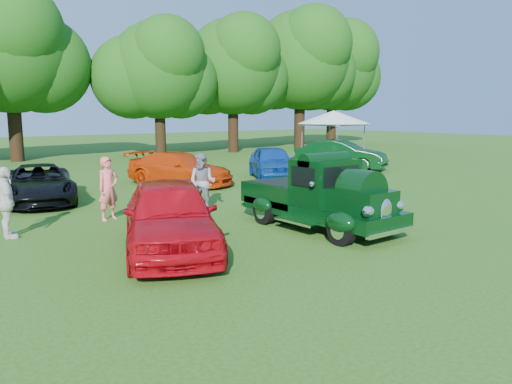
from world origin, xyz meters
TOP-DOWN VIEW (x-y plane):
  - ground at (0.00, 0.00)m, footprint 120.00×120.00m
  - hero_pickup at (0.82, 0.24)m, footprint 2.25×4.83m
  - red_convertible at (-3.44, 0.62)m, footprint 3.73×5.23m
  - back_car_black at (-4.06, 8.90)m, footprint 3.22×5.14m
  - back_car_orange at (1.89, 9.69)m, footprint 3.78×5.24m
  - back_car_blue at (6.34, 8.87)m, footprint 3.83×4.85m
  - back_car_green at (11.66, 9.44)m, footprint 3.67×5.13m
  - spectator_pink at (-3.24, 4.71)m, footprint 0.77×0.61m
  - spectator_grey at (-0.38, 4.19)m, footprint 1.08×1.13m
  - spectator_white at (-6.05, 4.16)m, footprint 0.50×1.07m
  - canopy_tent at (13.46, 11.74)m, footprint 4.66×4.66m
  - tree_line at (1.19, 23.81)m, footprint 61.89×10.28m

SIDE VIEW (x-z plane):
  - ground at x=0.00m, z-range 0.00..0.00m
  - back_car_black at x=-4.06m, z-range 0.00..1.33m
  - back_car_orange at x=1.89m, z-range 0.00..1.41m
  - back_car_blue at x=6.34m, z-range 0.00..1.55m
  - back_car_green at x=11.66m, z-range 0.00..1.61m
  - hero_pickup at x=0.82m, z-range -0.13..1.76m
  - red_convertible at x=-3.44m, z-range 0.00..1.65m
  - spectator_white at x=-6.05m, z-range 0.00..1.79m
  - spectator_grey at x=-0.38m, z-range 0.00..1.84m
  - spectator_pink at x=-3.24m, z-range 0.00..1.85m
  - canopy_tent at x=13.46m, z-range 1.19..4.40m
  - tree_line at x=1.19m, z-range 1.07..12.70m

